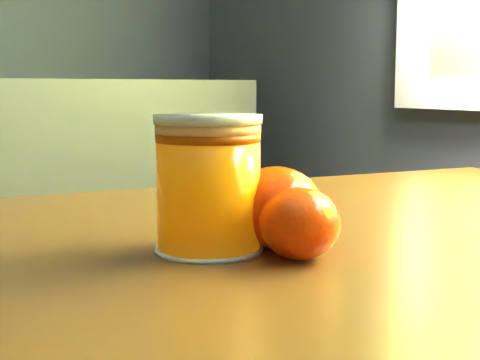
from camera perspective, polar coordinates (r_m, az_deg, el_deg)
juice_glass at (r=0.50m, az=-2.72°, el=-0.36°), size 0.08×0.08×0.10m
orange_front at (r=0.49m, az=5.12°, el=-3.71°), size 0.08×0.08×0.05m
orange_back at (r=0.52m, az=3.10°, el=-2.34°), size 0.09×0.09×0.06m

